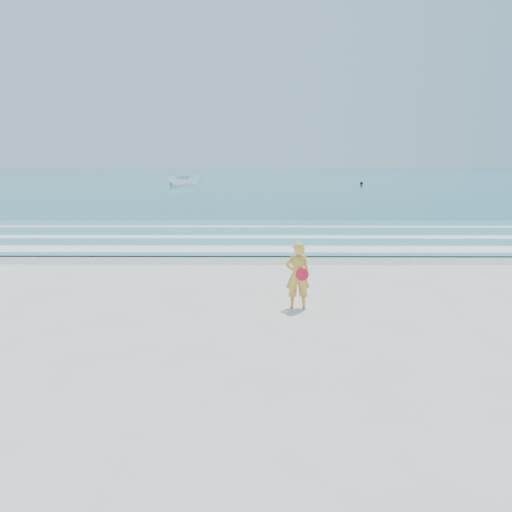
{
  "coord_description": "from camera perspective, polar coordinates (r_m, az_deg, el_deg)",
  "views": [
    {
      "loc": [
        -0.03,
        -7.29,
        3.16
      ],
      "look_at": [
        -0.11,
        4.0,
        1.0
      ],
      "focal_mm": 35.0,
      "sensor_mm": 36.0,
      "label": 1
    }
  ],
  "objects": [
    {
      "name": "ground",
      "position": [
        7.95,
        0.61,
        -12.59
      ],
      "size": [
        400.0,
        400.0,
        0.0
      ],
      "primitive_type": "plane",
      "color": "silver",
      "rests_on": "ground"
    },
    {
      "name": "wet_sand",
      "position": [
        16.6,
        0.5,
        -0.14
      ],
      "size": [
        400.0,
        2.4,
        0.0
      ],
      "primitive_type": "cube",
      "color": "#B2A893",
      "rests_on": "ground"
    },
    {
      "name": "ocean",
      "position": [
        112.34,
        0.42,
        9.22
      ],
      "size": [
        400.0,
        190.0,
        0.04
      ],
      "primitive_type": "cube",
      "color": "#19727F",
      "rests_on": "ground"
    },
    {
      "name": "shallow",
      "position": [
        21.52,
        0.48,
        2.5
      ],
      "size": [
        400.0,
        10.0,
        0.01
      ],
      "primitive_type": "cube",
      "color": "#59B7AD",
      "rests_on": "ocean"
    },
    {
      "name": "foam_near",
      "position": [
        17.87,
        0.5,
        0.81
      ],
      "size": [
        400.0,
        1.4,
        0.01
      ],
      "primitive_type": "cube",
      "color": "white",
      "rests_on": "shallow"
    },
    {
      "name": "foam_mid",
      "position": [
        20.73,
        0.48,
        2.2
      ],
      "size": [
        400.0,
        0.9,
        0.01
      ],
      "primitive_type": "cube",
      "color": "white",
      "rests_on": "shallow"
    },
    {
      "name": "foam_far",
      "position": [
        24.0,
        0.47,
        3.38
      ],
      "size": [
        400.0,
        0.6,
        0.01
      ],
      "primitive_type": "cube",
      "color": "white",
      "rests_on": "shallow"
    },
    {
      "name": "boat",
      "position": [
        62.85,
        -8.11,
        8.65
      ],
      "size": [
        4.71,
        2.75,
        1.71
      ],
      "primitive_type": "imported",
      "rotation": [
        0.0,
        0.0,
        1.83
      ],
      "color": "white",
      "rests_on": "ocean"
    },
    {
      "name": "buoy",
      "position": [
        67.7,
        11.96,
        8.13
      ],
      "size": [
        0.43,
        0.43,
        0.43
      ],
      "primitive_type": "sphere",
      "color": "black",
      "rests_on": "ocean"
    },
    {
      "name": "woman",
      "position": [
        10.79,
        4.79,
        -2.23
      ],
      "size": [
        0.54,
        0.4,
        1.46
      ],
      "color": "gold",
      "rests_on": "ground"
    }
  ]
}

